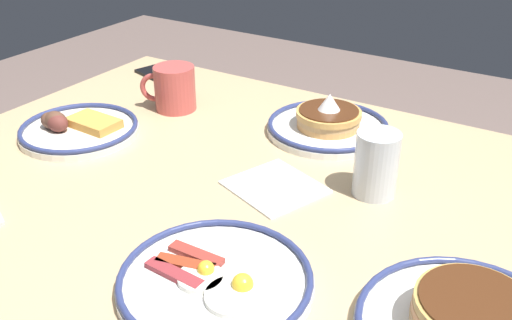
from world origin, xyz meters
TOP-DOWN VIEW (x-y plane):
  - dining_table at (0.00, 0.00)m, footprint 1.29×0.93m
  - plate_near_main at (0.41, 0.01)m, footprint 0.24×0.24m
  - plate_center_pancakes at (-0.03, -0.27)m, footprint 0.26×0.26m
  - plate_far_companion at (-0.11, 0.25)m, footprint 0.27×0.27m
  - coffee_mug at (0.33, -0.20)m, footprint 0.12×0.09m
  - drinking_glass at (-0.20, -0.09)m, footprint 0.08×0.08m
  - cell_phone at (0.50, -0.35)m, footprint 0.16×0.11m
  - paper_napkin at (-0.05, -0.02)m, footprint 0.19×0.18m

SIDE VIEW (x-z plane):
  - dining_table at x=0.00m, z-range 0.29..1.02m
  - paper_napkin at x=-0.05m, z-range 0.74..0.74m
  - cell_phone at x=0.50m, z-range 0.74..0.74m
  - plate_far_companion at x=-0.11m, z-range 0.73..0.77m
  - plate_near_main at x=0.41m, z-range 0.72..0.78m
  - plate_center_pancakes at x=-0.03m, z-range 0.71..0.80m
  - drinking_glass at x=-0.20m, z-range 0.73..0.84m
  - coffee_mug at x=0.33m, z-range 0.74..0.84m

